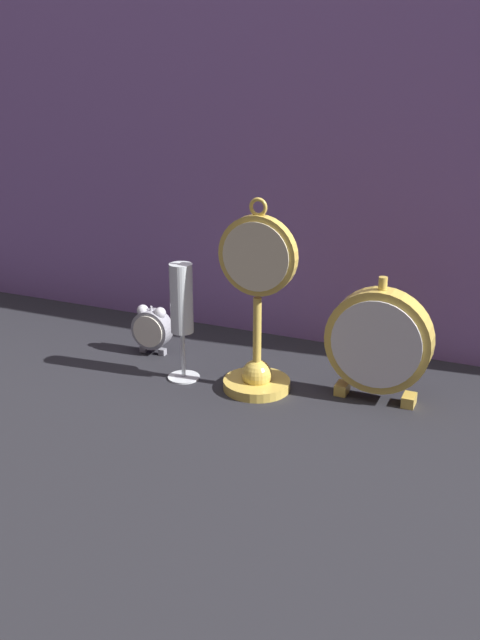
{
  "coord_description": "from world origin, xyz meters",
  "views": [
    {
      "loc": [
        0.45,
        -0.94,
        0.52
      ],
      "look_at": [
        0.0,
        0.08,
        0.12
      ],
      "focal_mm": 40.0,
      "sensor_mm": 36.0,
      "label": 1
    }
  ],
  "objects_px": {
    "mantel_clock_silver": "(379,342)",
    "champagne_flute": "(182,308)",
    "pocket_watch_on_stand": "(257,319)",
    "alarm_clock_twin_bell": "(152,328)"
  },
  "relations": [
    {
      "from": "pocket_watch_on_stand",
      "to": "alarm_clock_twin_bell",
      "type": "relative_size",
      "value": 3.44
    },
    {
      "from": "pocket_watch_on_stand",
      "to": "mantel_clock_silver",
      "type": "bearing_deg",
      "value": 11.83
    },
    {
      "from": "alarm_clock_twin_bell",
      "to": "champagne_flute",
      "type": "distance_m",
      "value": 0.15
    },
    {
      "from": "mantel_clock_silver",
      "to": "champagne_flute",
      "type": "height_order",
      "value": "mantel_clock_silver"
    },
    {
      "from": "pocket_watch_on_stand",
      "to": "mantel_clock_silver",
      "type": "xyz_separation_m",
      "value": [
        0.19,
        0.04,
        -0.02
      ]
    },
    {
      "from": "alarm_clock_twin_bell",
      "to": "mantel_clock_silver",
      "type": "height_order",
      "value": "mantel_clock_silver"
    },
    {
      "from": "mantel_clock_silver",
      "to": "champagne_flute",
      "type": "xyz_separation_m",
      "value": [
        -0.32,
        -0.05,
        0.03
      ]
    },
    {
      "from": "alarm_clock_twin_bell",
      "to": "pocket_watch_on_stand",
      "type": "bearing_deg",
      "value": -15.05
    },
    {
      "from": "mantel_clock_silver",
      "to": "pocket_watch_on_stand",
      "type": "bearing_deg",
      "value": -168.17
    },
    {
      "from": "pocket_watch_on_stand",
      "to": "mantel_clock_silver",
      "type": "height_order",
      "value": "pocket_watch_on_stand"
    }
  ]
}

